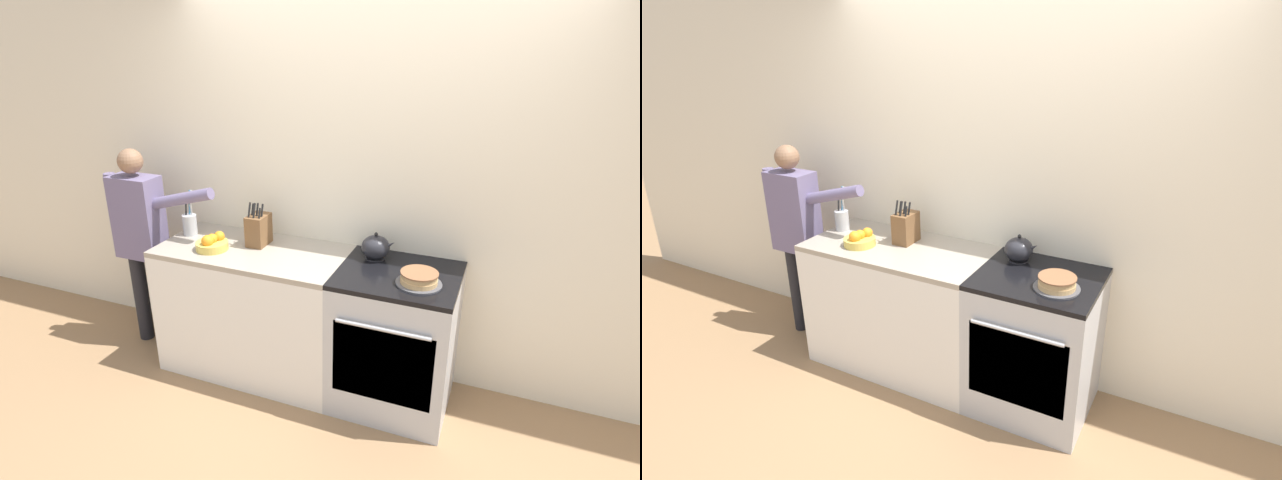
# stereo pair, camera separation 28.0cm
# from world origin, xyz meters

# --- Properties ---
(ground_plane) EXTENTS (16.00, 16.00, 0.00)m
(ground_plane) POSITION_xyz_m (0.00, 0.00, 0.00)
(ground_plane) COLOR #93704C
(wall_back) EXTENTS (8.00, 0.04, 2.60)m
(wall_back) POSITION_xyz_m (0.00, 0.66, 1.30)
(wall_back) COLOR silver
(wall_back) RESTS_ON ground_plane
(counter_cabinet) EXTENTS (1.26, 0.64, 0.91)m
(counter_cabinet) POSITION_xyz_m (-0.68, 0.32, 0.46)
(counter_cabinet) COLOR white
(counter_cabinet) RESTS_ON ground_plane
(stove_range) EXTENTS (0.72, 0.67, 0.91)m
(stove_range) POSITION_xyz_m (0.31, 0.31, 0.46)
(stove_range) COLOR #B7BABF
(stove_range) RESTS_ON ground_plane
(layer_cake) EXTENTS (0.26, 0.26, 0.08)m
(layer_cake) POSITION_xyz_m (0.45, 0.22, 0.95)
(layer_cake) COLOR #4C4C51
(layer_cake) RESTS_ON stove_range
(tea_kettle) EXTENTS (0.22, 0.18, 0.18)m
(tea_kettle) POSITION_xyz_m (0.13, 0.47, 0.99)
(tea_kettle) COLOR #232328
(tea_kettle) RESTS_ON stove_range
(knife_block) EXTENTS (0.12, 0.18, 0.30)m
(knife_block) POSITION_xyz_m (-0.67, 0.41, 1.02)
(knife_block) COLOR brown
(knife_block) RESTS_ON counter_cabinet
(utensil_crock) EXTENTS (0.10, 0.10, 0.32)m
(utensil_crock) POSITION_xyz_m (-1.21, 0.39, 1.00)
(utensil_crock) COLOR #B7BABF
(utensil_crock) RESTS_ON counter_cabinet
(fruit_bowl) EXTENTS (0.21, 0.21, 0.11)m
(fruit_bowl) POSITION_xyz_m (-0.91, 0.22, 0.96)
(fruit_bowl) COLOR gold
(fruit_bowl) RESTS_ON counter_cabinet
(person_baker) EXTENTS (0.89, 0.20, 1.51)m
(person_baker) POSITION_xyz_m (-1.58, 0.30, 0.90)
(person_baker) COLOR black
(person_baker) RESTS_ON ground_plane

